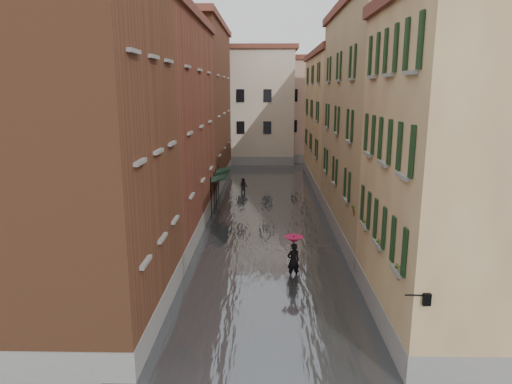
# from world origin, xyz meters

# --- Properties ---
(ground) EXTENTS (120.00, 120.00, 0.00)m
(ground) POSITION_xyz_m (0.00, 0.00, 0.00)
(ground) COLOR #5B5C5E
(ground) RESTS_ON ground
(floodwater) EXTENTS (10.00, 60.00, 0.20)m
(floodwater) POSITION_xyz_m (0.00, 13.00, 0.10)
(floodwater) COLOR #4D5055
(floodwater) RESTS_ON ground
(building_left_near) EXTENTS (6.00, 8.00, 13.00)m
(building_left_near) POSITION_xyz_m (-7.00, -2.00, 6.50)
(building_left_near) COLOR brown
(building_left_near) RESTS_ON ground
(building_left_mid) EXTENTS (6.00, 14.00, 12.50)m
(building_left_mid) POSITION_xyz_m (-7.00, 9.00, 6.25)
(building_left_mid) COLOR brown
(building_left_mid) RESTS_ON ground
(building_left_far) EXTENTS (6.00, 16.00, 14.00)m
(building_left_far) POSITION_xyz_m (-7.00, 24.00, 7.00)
(building_left_far) COLOR brown
(building_left_far) RESTS_ON ground
(building_right_near) EXTENTS (6.00, 8.00, 11.50)m
(building_right_near) POSITION_xyz_m (7.00, -2.00, 5.75)
(building_right_near) COLOR #9C7150
(building_right_near) RESTS_ON ground
(building_right_mid) EXTENTS (6.00, 14.00, 13.00)m
(building_right_mid) POSITION_xyz_m (7.00, 9.00, 6.50)
(building_right_mid) COLOR tan
(building_right_mid) RESTS_ON ground
(building_right_far) EXTENTS (6.00, 16.00, 11.50)m
(building_right_far) POSITION_xyz_m (7.00, 24.00, 5.75)
(building_right_far) COLOR #9C7150
(building_right_far) RESTS_ON ground
(building_end_cream) EXTENTS (12.00, 9.00, 13.00)m
(building_end_cream) POSITION_xyz_m (-3.00, 38.00, 6.50)
(building_end_cream) COLOR beige
(building_end_cream) RESTS_ON ground
(building_end_pink) EXTENTS (10.00, 9.00, 12.00)m
(building_end_pink) POSITION_xyz_m (6.00, 40.00, 6.00)
(building_end_pink) COLOR tan
(building_end_pink) RESTS_ON ground
(awning_near) EXTENTS (1.09, 3.33, 2.80)m
(awning_near) POSITION_xyz_m (-3.48, 14.51, 2.47)
(awning_near) COLOR black
(awning_near) RESTS_ON ground
(awning_far) EXTENTS (1.09, 3.17, 2.80)m
(awning_far) POSITION_xyz_m (-3.48, 16.42, 2.47)
(awning_far) COLOR black
(awning_far) RESTS_ON ground
(wall_lantern) EXTENTS (0.71, 0.22, 0.35)m
(wall_lantern) POSITION_xyz_m (4.33, -6.00, 3.01)
(wall_lantern) COLOR black
(wall_lantern) RESTS_ON ground
(window_planters) EXTENTS (0.59, 8.16, 0.84)m
(window_planters) POSITION_xyz_m (4.12, -0.86, 3.51)
(window_planters) COLOR brown
(window_planters) RESTS_ON ground
(pedestrian_main) EXTENTS (0.91, 0.91, 2.06)m
(pedestrian_main) POSITION_xyz_m (1.15, 2.26, 1.22)
(pedestrian_main) COLOR black
(pedestrian_main) RESTS_ON ground
(pedestrian_far) EXTENTS (0.72, 0.57, 1.41)m
(pedestrian_far) POSITION_xyz_m (-2.01, 19.62, 0.70)
(pedestrian_far) COLOR black
(pedestrian_far) RESTS_ON ground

